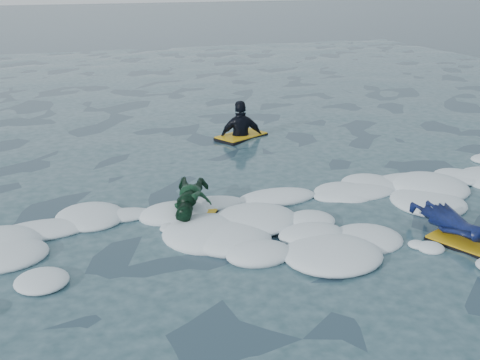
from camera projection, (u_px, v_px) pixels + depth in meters
name	position (u px, v px, depth m)	size (l,w,h in m)	color
ground	(238.00, 253.00, 7.72)	(120.00, 120.00, 0.00)	#182E3A
foam_band	(216.00, 223.00, 8.65)	(12.00, 3.10, 0.30)	white
prone_woman_unit	(459.00, 227.00, 8.03)	(0.91, 1.60, 0.39)	black
prone_child_unit	(192.00, 201.00, 8.78)	(1.03, 1.37, 0.48)	black
waiting_rider_unit	(241.00, 139.00, 12.96)	(1.27, 1.06, 1.67)	black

